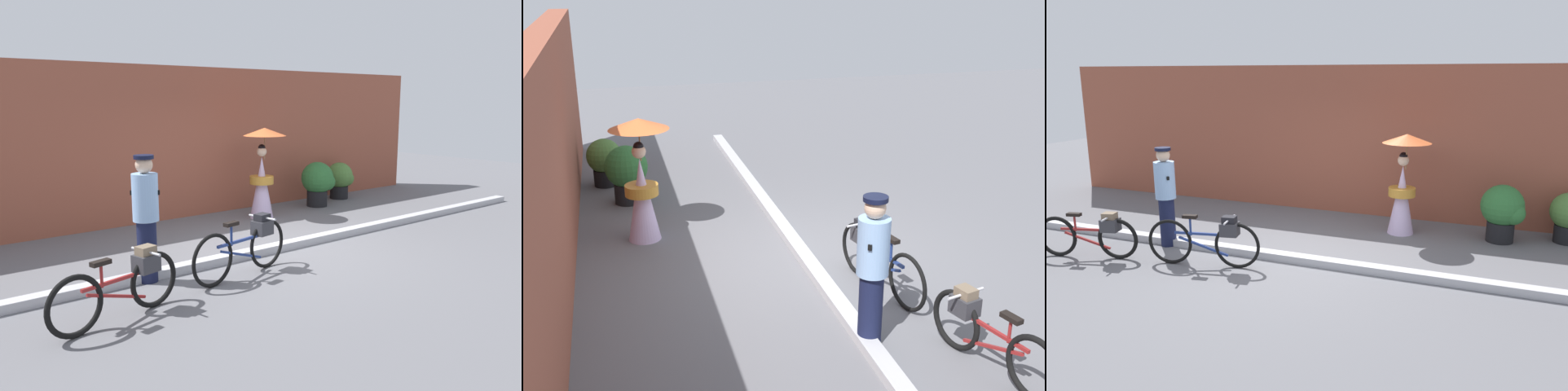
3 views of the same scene
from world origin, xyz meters
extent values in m
plane|color=slate|center=(0.00, 0.00, 0.00)|extent=(30.00, 30.00, 0.00)
cube|color=brown|center=(0.00, 3.28, 1.53)|extent=(14.00, 0.40, 3.06)
cube|color=#B2B2B7|center=(0.00, 0.00, 0.06)|extent=(14.00, 0.20, 0.12)
torus|color=black|center=(-2.56, -0.90, 0.33)|extent=(0.66, 0.22, 0.67)
torus|color=black|center=(-3.56, -1.15, 0.33)|extent=(0.66, 0.22, 0.67)
cube|color=maroon|center=(-3.06, -1.02, 0.47)|extent=(0.85, 0.25, 0.04)
cube|color=maroon|center=(-3.06, -1.02, 0.29)|extent=(0.74, 0.22, 0.27)
cylinder|color=maroon|center=(-3.24, -1.07, 0.57)|extent=(0.03, 0.03, 0.27)
cube|color=black|center=(-3.24, -1.07, 0.71)|extent=(0.24, 0.14, 0.05)
cylinder|color=silver|center=(-2.66, -0.92, 0.70)|extent=(0.15, 0.47, 0.03)
cube|color=#333338|center=(-2.66, -0.92, 0.56)|extent=(0.31, 0.28, 0.20)
cube|color=#72604C|center=(-2.66, -0.92, 0.69)|extent=(0.23, 0.20, 0.14)
torus|color=black|center=(-0.61, -0.55, 0.36)|extent=(0.71, 0.19, 0.71)
torus|color=black|center=(-1.66, -0.76, 0.36)|extent=(0.71, 0.19, 0.71)
cube|color=navy|center=(-1.14, -0.66, 0.51)|extent=(0.89, 0.21, 0.04)
cube|color=navy|center=(-1.14, -0.66, 0.31)|extent=(0.78, 0.19, 0.28)
cylinder|color=navy|center=(-1.33, -0.69, 0.63)|extent=(0.03, 0.03, 0.30)
cube|color=black|center=(-1.33, -0.69, 0.78)|extent=(0.23, 0.13, 0.05)
cylinder|color=silver|center=(-0.71, -0.57, 0.76)|extent=(0.12, 0.48, 0.03)
cube|color=#333338|center=(-0.71, -0.57, 0.61)|extent=(0.30, 0.27, 0.20)
cube|color=black|center=(-0.71, -0.57, 0.74)|extent=(0.23, 0.20, 0.14)
cylinder|color=#141938|center=(-2.24, -0.05, 0.42)|extent=(0.26, 0.26, 0.83)
cylinder|color=#8CB2E0|center=(-2.24, -0.05, 1.14)|extent=(0.34, 0.34, 0.62)
sphere|color=#D8B293|center=(-2.24, -0.05, 1.57)|extent=(0.23, 0.23, 0.23)
cylinder|color=black|center=(-2.24, -0.05, 1.67)|extent=(0.26, 0.26, 0.05)
cube|color=black|center=(-2.24, -0.05, 1.21)|extent=(0.33, 0.25, 0.06)
cone|color=silver|center=(1.35, 2.09, 0.63)|extent=(0.48, 0.48, 1.26)
cylinder|color=#C1842D|center=(1.35, 2.09, 0.78)|extent=(0.49, 0.49, 0.16)
sphere|color=beige|center=(1.35, 2.09, 1.37)|extent=(0.20, 0.20, 0.20)
sphere|color=black|center=(1.35, 2.09, 1.44)|extent=(0.15, 0.15, 0.15)
cylinder|color=olive|center=(1.40, 2.07, 1.49)|extent=(0.02, 0.02, 0.55)
cone|color=orange|center=(1.40, 2.07, 1.76)|extent=(0.87, 0.87, 0.16)
cylinder|color=black|center=(3.07, 2.25, 0.18)|extent=(0.47, 0.47, 0.36)
sphere|color=#2D6B33|center=(3.07, 2.25, 0.65)|extent=(0.73, 0.73, 0.73)
sphere|color=#2D6B33|center=(3.25, 2.14, 0.56)|extent=(0.40, 0.40, 0.40)
cylinder|color=black|center=(4.16, 2.61, 0.16)|extent=(0.44, 0.44, 0.31)
camera|label=1|loc=(-5.12, -6.24, 2.38)|focal=35.97mm
camera|label=2|loc=(-7.92, 2.48, 3.86)|focal=44.76mm
camera|label=3|loc=(2.99, -6.83, 2.87)|focal=34.55mm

